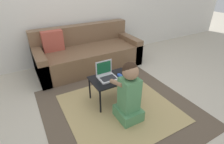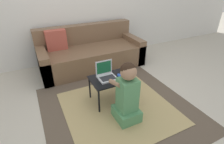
# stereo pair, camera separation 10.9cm
# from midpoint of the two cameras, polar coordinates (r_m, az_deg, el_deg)

# --- Properties ---
(ground_plane) EXTENTS (16.00, 16.00, 0.00)m
(ground_plane) POSITION_cam_midpoint_polar(r_m,az_deg,el_deg) (2.60, 0.37, -8.90)
(ground_plane) COLOR beige
(area_rug) EXTENTS (1.95, 1.92, 0.01)m
(area_rug) POSITION_cam_midpoint_polar(r_m,az_deg,el_deg) (2.45, 1.05, -11.59)
(area_rug) COLOR brown
(area_rug) RESTS_ON ground_plane
(couch) EXTENTS (1.95, 0.86, 0.76)m
(couch) POSITION_cam_midpoint_polar(r_m,az_deg,el_deg) (3.46, -8.98, 5.99)
(couch) COLOR brown
(couch) RESTS_ON ground_plane
(laptop_desk) EXTENTS (0.57, 0.40, 0.37)m
(laptop_desk) POSITION_cam_midpoint_polar(r_m,az_deg,el_deg) (2.41, -1.45, -2.83)
(laptop_desk) COLOR black
(laptop_desk) RESTS_ON ground_plane
(laptop) EXTENTS (0.24, 0.22, 0.23)m
(laptop) POSITION_cam_midpoint_polar(r_m,az_deg,el_deg) (2.37, -3.07, -1.17)
(laptop) COLOR silver
(laptop) RESTS_ON laptop_desk
(computer_mouse) EXTENTS (0.06, 0.11, 0.04)m
(computer_mouse) POSITION_cam_midpoint_polar(r_m,az_deg,el_deg) (2.41, 1.28, -1.13)
(computer_mouse) COLOR #234CB2
(computer_mouse) RESTS_ON laptop_desk
(person_seated) EXTENTS (0.28, 0.41, 0.78)m
(person_seated) POSITION_cam_midpoint_polar(r_m,az_deg,el_deg) (2.09, 4.04, -7.20)
(person_seated) COLOR #518E5B
(person_seated) RESTS_ON ground_plane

